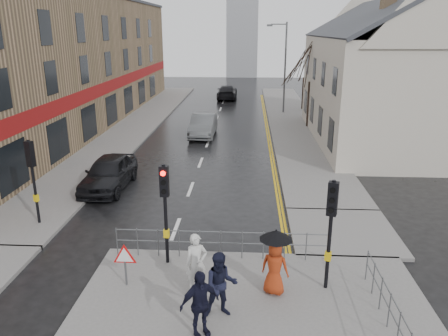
# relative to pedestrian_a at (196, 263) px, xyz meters

# --- Properties ---
(ground) EXTENTS (120.00, 120.00, 0.00)m
(ground) POSITION_rel_pedestrian_a_xyz_m (-1.36, 1.31, -1.02)
(ground) COLOR black
(ground) RESTS_ON ground
(left_pavement) EXTENTS (4.00, 44.00, 0.14)m
(left_pavement) POSITION_rel_pedestrian_a_xyz_m (-7.86, 24.31, -0.95)
(left_pavement) COLOR #605E5B
(left_pavement) RESTS_ON ground
(right_pavement) EXTENTS (4.00, 40.00, 0.14)m
(right_pavement) POSITION_rel_pedestrian_a_xyz_m (5.14, 26.31, -0.95)
(right_pavement) COLOR #605E5B
(right_pavement) RESTS_ON ground
(pavement_bridge_right) EXTENTS (4.00, 4.20, 0.14)m
(pavement_bridge_right) POSITION_rel_pedestrian_a_xyz_m (5.14, 4.31, -0.95)
(pavement_bridge_right) COLOR #605E5B
(pavement_bridge_right) RESTS_ON ground
(building_left_terrace) EXTENTS (8.00, 42.00, 10.00)m
(building_left_terrace) POSITION_rel_pedestrian_a_xyz_m (-13.36, 23.31, 3.98)
(building_left_terrace) COLOR #8E7152
(building_left_terrace) RESTS_ON ground
(building_right_cream) EXTENTS (9.00, 16.40, 10.10)m
(building_right_cream) POSITION_rel_pedestrian_a_xyz_m (10.64, 19.31, 3.76)
(building_right_cream) COLOR #BAB4A3
(building_right_cream) RESTS_ON ground
(church_tower) EXTENTS (5.00, 5.00, 18.00)m
(church_tower) POSITION_rel_pedestrian_a_xyz_m (0.14, 63.31, 7.98)
(church_tower) COLOR gray
(church_tower) RESTS_ON ground
(traffic_signal_near_left) EXTENTS (0.28, 0.27, 3.40)m
(traffic_signal_near_left) POSITION_rel_pedestrian_a_xyz_m (-1.16, 1.51, 1.43)
(traffic_signal_near_left) COLOR black
(traffic_signal_near_left) RESTS_ON near_pavement
(traffic_signal_near_right) EXTENTS (0.34, 0.33, 3.40)m
(traffic_signal_near_right) POSITION_rel_pedestrian_a_xyz_m (3.84, 0.31, 1.43)
(traffic_signal_near_right) COLOR black
(traffic_signal_near_right) RESTS_ON near_pavement
(traffic_signal_far_left) EXTENTS (0.34, 0.33, 3.40)m
(traffic_signal_far_left) POSITION_rel_pedestrian_a_xyz_m (-6.86, 4.32, 1.43)
(traffic_signal_far_left) COLOR black
(traffic_signal_far_left) RESTS_ON left_pavement
(guard_railing_front) EXTENTS (7.14, 0.04, 1.00)m
(guard_railing_front) POSITION_rel_pedestrian_a_xyz_m (0.59, 1.91, -0.17)
(guard_railing_front) COLOR #595B5E
(guard_railing_front) RESTS_ON near_pavement
(guard_railing_side) EXTENTS (0.04, 4.54, 1.00)m
(guard_railing_side) POSITION_rel_pedestrian_a_xyz_m (5.14, -1.44, -0.18)
(guard_railing_side) COLOR #595B5E
(guard_railing_side) RESTS_ON near_pavement
(warning_sign) EXTENTS (0.80, 0.07, 1.35)m
(warning_sign) POSITION_rel_pedestrian_a_xyz_m (-2.16, 0.11, 0.02)
(warning_sign) COLOR #595B5E
(warning_sign) RESTS_ON near_pavement
(street_lamp) EXTENTS (1.83, 0.25, 8.00)m
(street_lamp) POSITION_rel_pedestrian_a_xyz_m (4.46, 29.31, 3.68)
(street_lamp) COLOR #595B5E
(street_lamp) RESTS_ON right_pavement
(tree_near) EXTENTS (2.40, 2.40, 6.58)m
(tree_near) POSITION_rel_pedestrian_a_xyz_m (6.14, 23.31, 4.11)
(tree_near) COLOR #2E2019
(tree_near) RESTS_ON right_pavement
(tree_far) EXTENTS (2.40, 2.40, 5.64)m
(tree_far) POSITION_rel_pedestrian_a_xyz_m (6.64, 31.31, 3.40)
(tree_far) COLOR #2E2019
(tree_far) RESTS_ON right_pavement
(pedestrian_a) EXTENTS (0.75, 0.61, 1.77)m
(pedestrian_a) POSITION_rel_pedestrian_a_xyz_m (0.00, 0.00, 0.00)
(pedestrian_a) COLOR silver
(pedestrian_a) RESTS_ON near_pavement
(pedestrian_b) EXTENTS (1.00, 0.83, 1.85)m
(pedestrian_b) POSITION_rel_pedestrian_a_xyz_m (0.79, -1.19, 0.04)
(pedestrian_b) COLOR black
(pedestrian_b) RESTS_ON near_pavement
(pedestrian_with_umbrella) EXTENTS (0.96, 0.96, 2.01)m
(pedestrian_with_umbrella) POSITION_rel_pedestrian_a_xyz_m (2.28, -0.04, 0.22)
(pedestrian_with_umbrella) COLOR #9A2F12
(pedestrian_with_umbrella) RESTS_ON near_pavement
(pedestrian_d) EXTENTS (1.13, 0.93, 1.80)m
(pedestrian_d) POSITION_rel_pedestrian_a_xyz_m (0.32, -2.02, 0.02)
(pedestrian_d) COLOR black
(pedestrian_d) RESTS_ON near_pavement
(car_parked) EXTENTS (2.01, 4.79, 1.62)m
(car_parked) POSITION_rel_pedestrian_a_xyz_m (-5.36, 8.72, -0.22)
(car_parked) COLOR black
(car_parked) RESTS_ON ground
(car_mid) EXTENTS (1.76, 4.83, 1.58)m
(car_mid) POSITION_rel_pedestrian_a_xyz_m (-1.88, 19.97, -0.23)
(car_mid) COLOR #4C4F51
(car_mid) RESTS_ON ground
(car_far) EXTENTS (2.19, 5.32, 1.54)m
(car_far) POSITION_rel_pedestrian_a_xyz_m (-1.05, 37.97, -0.25)
(car_far) COLOR black
(car_far) RESTS_ON ground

